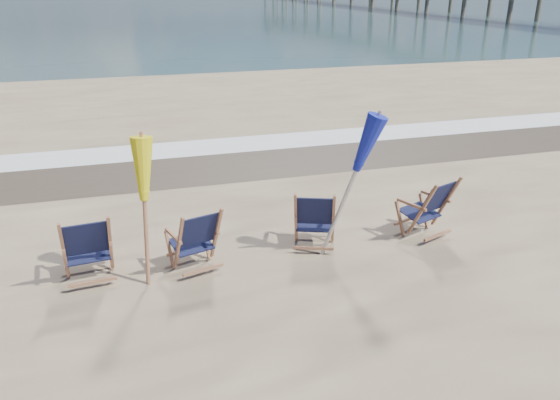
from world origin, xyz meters
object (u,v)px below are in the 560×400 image
at_px(beach_chair_0, 111,246).
at_px(umbrella_yellow, 141,178).
at_px(umbrella_blue, 349,145).
at_px(beach_chair_2, 333,221).
at_px(beach_chair_3, 446,204).
at_px(beach_chair_1, 217,236).

height_order(beach_chair_0, umbrella_yellow, umbrella_yellow).
bearing_deg(umbrella_blue, beach_chair_0, 176.30).
bearing_deg(beach_chair_2, umbrella_yellow, 23.03).
xyz_separation_m(beach_chair_2, beach_chair_3, (2.00, 0.08, 0.02)).
bearing_deg(beach_chair_2, umbrella_blue, 141.48).
relative_size(beach_chair_1, beach_chair_3, 0.96).
distance_m(beach_chair_3, umbrella_blue, 2.27).
relative_size(beach_chair_3, umbrella_blue, 0.47).
bearing_deg(beach_chair_1, umbrella_blue, 159.04).
height_order(beach_chair_1, umbrella_yellow, umbrella_yellow).
bearing_deg(beach_chair_2, beach_chair_3, -156.77).
height_order(beach_chair_0, beach_chair_2, beach_chair_0).
relative_size(beach_chair_1, beach_chair_2, 1.00).
bearing_deg(beach_chair_0, beach_chair_1, 172.70).
bearing_deg(umbrella_yellow, beach_chair_0, 165.32).
height_order(beach_chair_1, beach_chair_2, beach_chair_2).
distance_m(beach_chair_2, beach_chair_3, 2.00).
distance_m(beach_chair_0, beach_chair_3, 5.26).
xyz_separation_m(beach_chair_2, umbrella_yellow, (-2.77, -0.10, 1.01)).
bearing_deg(beach_chair_3, beach_chair_2, -18.05).
xyz_separation_m(beach_chair_0, beach_chair_1, (1.46, -0.04, -0.03)).
bearing_deg(beach_chair_2, beach_chair_1, 21.27).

